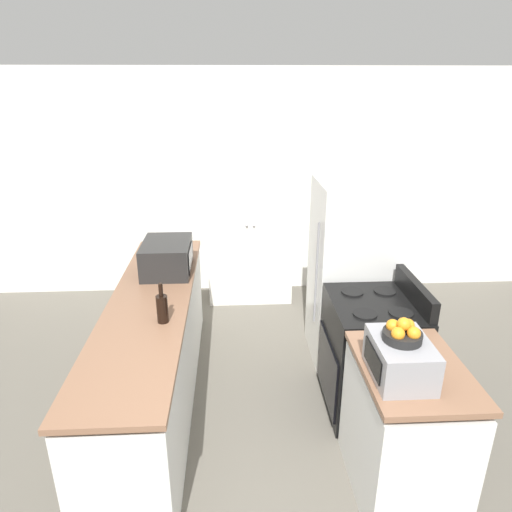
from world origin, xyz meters
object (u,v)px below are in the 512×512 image
(pantry_cabinet, at_px, (249,219))
(toaster_oven, at_px, (400,359))
(stove, at_px, (370,355))
(microwave, at_px, (167,257))
(fruit_bowl, at_px, (403,333))
(wine_bottle, at_px, (162,308))
(refrigerator, at_px, (352,273))

(pantry_cabinet, bearing_deg, toaster_oven, -76.27)
(stove, xyz_separation_m, microwave, (-1.61, 0.68, 0.58))
(fruit_bowl, bearing_deg, microwave, 133.21)
(microwave, height_order, fruit_bowl, fruit_bowl)
(microwave, bearing_deg, pantry_cabinet, 60.62)
(wine_bottle, bearing_deg, microwave, 95.01)
(pantry_cabinet, xyz_separation_m, microwave, (-0.75, -1.34, 0.08))
(microwave, bearing_deg, wine_bottle, -84.99)
(toaster_oven, height_order, fruit_bowl, fruit_bowl)
(pantry_cabinet, xyz_separation_m, stove, (0.85, -2.02, -0.51))
(microwave, relative_size, toaster_oven, 1.31)
(microwave, distance_m, toaster_oven, 2.15)
(stove, height_order, wine_bottle, wine_bottle)
(refrigerator, bearing_deg, wine_bottle, -148.13)
(refrigerator, distance_m, fruit_bowl, 1.69)
(fruit_bowl, bearing_deg, stove, 80.78)
(refrigerator, bearing_deg, stove, -91.98)
(pantry_cabinet, distance_m, wine_bottle, 2.32)
(refrigerator, bearing_deg, pantry_cabinet, 124.98)
(stove, bearing_deg, microwave, 157.04)
(refrigerator, relative_size, wine_bottle, 5.79)
(pantry_cabinet, xyz_separation_m, fruit_bowl, (0.71, -2.90, 0.22))
(stove, height_order, microwave, microwave)
(refrigerator, relative_size, fruit_bowl, 7.84)
(wine_bottle, bearing_deg, refrigerator, 31.87)
(microwave, bearing_deg, fruit_bowl, -46.79)
(refrigerator, bearing_deg, toaster_oven, -95.83)
(refrigerator, bearing_deg, microwave, -177.07)
(microwave, bearing_deg, refrigerator, 2.93)
(pantry_cabinet, height_order, fruit_bowl, pantry_cabinet)
(fruit_bowl, bearing_deg, pantry_cabinet, 103.76)
(stove, xyz_separation_m, refrigerator, (0.03, 0.76, 0.36))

